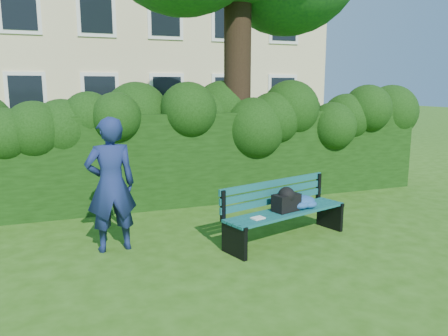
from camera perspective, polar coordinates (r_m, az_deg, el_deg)
name	(u,v)px	position (r m, az deg, el deg)	size (l,w,h in m)	color
ground	(237,233)	(7.05, 1.71, -8.46)	(80.00, 80.00, 0.00)	#2C5611
apartment_building	(117,0)	(20.66, -13.85, 20.56)	(16.00, 8.08, 12.00)	beige
hedge	(197,157)	(8.85, -3.58, 1.45)	(10.00, 1.00, 1.80)	black
park_bench	(288,207)	(6.70, 8.36, -5.06)	(2.17, 1.14, 0.89)	#0F4C4D
man_reading	(111,185)	(6.29, -14.55, -2.14)	(0.69, 0.45, 1.90)	navy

